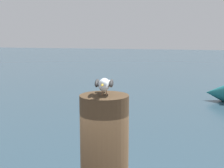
{
  "coord_description": "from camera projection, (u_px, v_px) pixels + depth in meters",
  "views": [
    {
      "loc": [
        -0.02,
        -2.81,
        3.14
      ],
      "look_at": [
        -0.68,
        -0.25,
        2.7
      ],
      "focal_mm": 49.43,
      "sensor_mm": 36.0,
      "label": 1
    }
  ],
  "objects": [
    {
      "name": "mooring_post",
      "position": [
        104.0,
        158.0,
        2.53
      ],
      "size": [
        0.4,
        0.4,
        1.05
      ],
      "primitive_type": "cylinder",
      "color": "#4C3823",
      "rests_on": "harbor_quay"
    },
    {
      "name": "seagull",
      "position": [
        104.0,
        84.0,
        2.43
      ],
      "size": [
        0.18,
        0.39,
        0.14
      ],
      "color": "tan",
      "rests_on": "mooring_post"
    }
  ]
}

